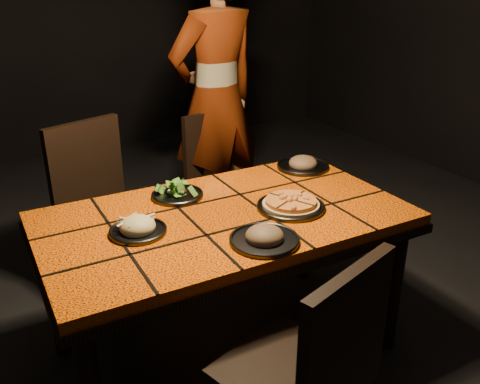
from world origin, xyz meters
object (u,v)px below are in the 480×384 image
chair_far_left (101,200)px  chair_far_right (220,172)px  chair_near (313,366)px  plate_pizza (291,205)px  diner (216,100)px  plate_pasta (138,228)px  dining_table (225,229)px

chair_far_left → chair_far_right: chair_far_left is taller
chair_near → plate_pizza: (0.37, 0.70, 0.22)m
diner → plate_pizza: diner is taller
chair_near → plate_pizza: size_ratio=2.80×
chair_near → chair_far_left: size_ratio=0.96×
chair_far_left → chair_far_right: size_ratio=1.10×
chair_near → diner: size_ratio=0.50×
chair_far_left → plate_pasta: chair_far_left is taller
chair_near → diner: 2.11m
dining_table → plate_pizza: 0.32m
chair_near → plate_pasta: 0.89m
chair_far_left → diner: (0.90, 0.36, 0.39)m
chair_far_left → diner: size_ratio=0.52×
dining_table → plate_pizza: bearing=-18.9°
chair_far_right → chair_near: bearing=-120.3°
chair_far_left → chair_far_right: 0.86m
diner → plate_pizza: bearing=66.1°
diner → dining_table: bearing=52.7°
chair_far_left → plate_pizza: size_ratio=2.92×
dining_table → diner: bearing=65.2°
diner → plate_pasta: size_ratio=8.13×
chair_near → plate_pasta: size_ratio=4.04×
chair_far_left → chair_far_right: (0.83, 0.19, -0.05)m
diner → plate_pasta: bearing=38.7°
plate_pizza → dining_table: bearing=161.1°
chair_far_left → plate_pizza: (0.64, -0.92, 0.19)m
dining_table → chair_near: size_ratio=1.69×
dining_table → diner: (0.54, 1.17, 0.29)m
chair_near → diner: (0.63, 1.97, 0.41)m
chair_far_left → plate_pasta: bearing=-112.3°
chair_far_left → plate_pizza: chair_far_left is taller
chair_far_right → chair_far_left: bearing=179.5°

